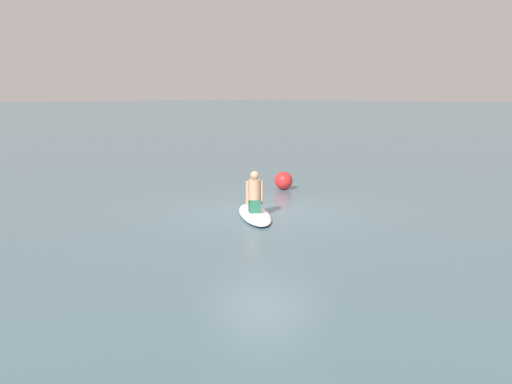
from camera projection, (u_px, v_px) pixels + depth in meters
The scene contains 4 objects.
ground_plane at pixel (264, 213), 14.09m from camera, with size 400.00×400.00×0.00m, color slate.
surfboard at pixel (255, 214), 13.71m from camera, with size 2.65×0.67×0.10m, color white.
person_paddler at pixel (255, 194), 13.63m from camera, with size 0.40×0.39×0.94m.
buoy_marker at pixel (284, 181), 17.55m from camera, with size 0.53×0.53×0.53m, color red.
Camera 1 is at (9.48, -10.06, 2.78)m, focal length 41.91 mm.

